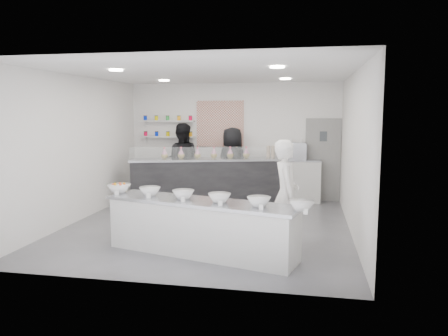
{
  "coord_description": "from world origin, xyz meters",
  "views": [
    {
      "loc": [
        1.92,
        -8.26,
        2.26
      ],
      "look_at": [
        0.25,
        0.4,
        1.12
      ],
      "focal_mm": 35.0,
      "sensor_mm": 36.0,
      "label": 1
    }
  ],
  "objects_px": {
    "prep_counter": "(201,227)",
    "woman_prep": "(286,194)",
    "espresso_ledge": "(292,180)",
    "staff_left": "(182,161)",
    "back_bar": "(206,181)",
    "staff_right": "(232,164)",
    "espresso_machine": "(296,151)"
  },
  "relations": [
    {
      "from": "staff_left",
      "to": "back_bar",
      "type": "bearing_deg",
      "value": 135.83
    },
    {
      "from": "woman_prep",
      "to": "staff_left",
      "type": "relative_size",
      "value": 0.92
    },
    {
      "from": "staff_left",
      "to": "woman_prep",
      "type": "bearing_deg",
      "value": 118.94
    },
    {
      "from": "espresso_machine",
      "to": "staff_left",
      "type": "bearing_deg",
      "value": -176.48
    },
    {
      "from": "espresso_machine",
      "to": "woman_prep",
      "type": "bearing_deg",
      "value": -90.66
    },
    {
      "from": "woman_prep",
      "to": "espresso_machine",
      "type": "bearing_deg",
      "value": -11.27
    },
    {
      "from": "back_bar",
      "to": "staff_right",
      "type": "relative_size",
      "value": 1.95
    },
    {
      "from": "back_bar",
      "to": "espresso_machine",
      "type": "xyz_separation_m",
      "value": [
        2.15,
        0.73,
        0.71
      ]
    },
    {
      "from": "back_bar",
      "to": "espresso_ledge",
      "type": "xyz_separation_m",
      "value": [
        2.07,
        0.73,
        -0.03
      ]
    },
    {
      "from": "woman_prep",
      "to": "prep_counter",
      "type": "bearing_deg",
      "value": 104.23
    },
    {
      "from": "prep_counter",
      "to": "staff_left",
      "type": "relative_size",
      "value": 1.62
    },
    {
      "from": "woman_prep",
      "to": "staff_left",
      "type": "height_order",
      "value": "staff_left"
    },
    {
      "from": "woman_prep",
      "to": "staff_right",
      "type": "relative_size",
      "value": 0.97
    },
    {
      "from": "prep_counter",
      "to": "espresso_ledge",
      "type": "relative_size",
      "value": 2.21
    },
    {
      "from": "espresso_machine",
      "to": "woman_prep",
      "type": "distance_m",
      "value": 3.9
    },
    {
      "from": "prep_counter",
      "to": "espresso_machine",
      "type": "height_order",
      "value": "espresso_machine"
    },
    {
      "from": "prep_counter",
      "to": "espresso_machine",
      "type": "xyz_separation_m",
      "value": [
        1.34,
        4.48,
        0.84
      ]
    },
    {
      "from": "back_bar",
      "to": "espresso_ledge",
      "type": "bearing_deg",
      "value": 2.89
    },
    {
      "from": "prep_counter",
      "to": "espresso_ledge",
      "type": "bearing_deg",
      "value": 89.13
    },
    {
      "from": "back_bar",
      "to": "espresso_machine",
      "type": "distance_m",
      "value": 2.37
    },
    {
      "from": "prep_counter",
      "to": "woman_prep",
      "type": "distance_m",
      "value": 1.5
    },
    {
      "from": "back_bar",
      "to": "staff_left",
      "type": "height_order",
      "value": "staff_left"
    },
    {
      "from": "staff_right",
      "to": "staff_left",
      "type": "bearing_deg",
      "value": 21.55
    },
    {
      "from": "back_bar",
      "to": "espresso_machine",
      "type": "relative_size",
      "value": 6.79
    },
    {
      "from": "woman_prep",
      "to": "staff_right",
      "type": "bearing_deg",
      "value": 11.99
    },
    {
      "from": "back_bar",
      "to": "espresso_machine",
      "type": "height_order",
      "value": "espresso_machine"
    },
    {
      "from": "back_bar",
      "to": "woman_prep",
      "type": "bearing_deg",
      "value": -72.79
    },
    {
      "from": "espresso_ledge",
      "to": "woman_prep",
      "type": "xyz_separation_m",
      "value": [
        0.03,
        -3.88,
        0.37
      ]
    },
    {
      "from": "woman_prep",
      "to": "staff_left",
      "type": "distance_m",
      "value": 4.69
    },
    {
      "from": "espresso_ledge",
      "to": "espresso_machine",
      "type": "height_order",
      "value": "espresso_machine"
    },
    {
      "from": "espresso_machine",
      "to": "woman_prep",
      "type": "xyz_separation_m",
      "value": [
        -0.04,
        -3.88,
        -0.37
      ]
    },
    {
      "from": "back_bar",
      "to": "espresso_machine",
      "type": "bearing_deg",
      "value": 2.25
    }
  ]
}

